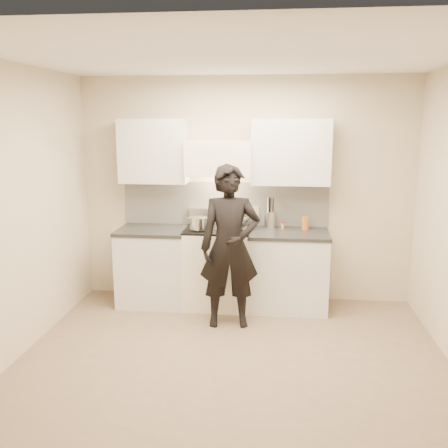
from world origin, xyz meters
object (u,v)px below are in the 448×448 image
at_px(counter_right, 288,270).
at_px(utensil_crock, 270,218).
at_px(wok, 236,217).
at_px(person, 230,247).
at_px(stove, 218,266).

relative_size(counter_right, utensil_crock, 2.52).
bearing_deg(counter_right, wok, 167.09).
relative_size(wok, utensil_crock, 1.25).
height_order(utensil_crock, person, person).
bearing_deg(utensil_crock, wok, -171.66).
bearing_deg(stove, person, -71.06).
xyz_separation_m(counter_right, person, (-0.63, -0.58, 0.41)).
height_order(wok, person, person).
bearing_deg(counter_right, person, -137.66).
bearing_deg(person, stove, 100.81).
bearing_deg(utensil_crock, person, -117.55).
height_order(counter_right, utensil_crock, utensil_crock).
distance_m(stove, person, 0.73).
height_order(counter_right, wok, wok).
relative_size(utensil_crock, person, 0.21).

